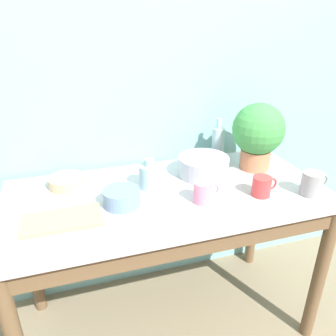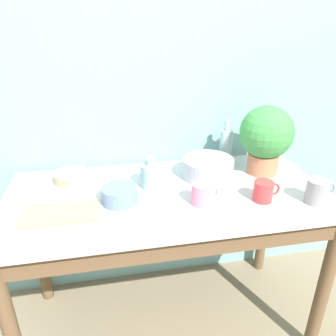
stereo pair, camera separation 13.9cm
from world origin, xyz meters
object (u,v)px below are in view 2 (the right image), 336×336
bottle_tall (226,146)px  bowl_small_tan (72,177)px  bowl_wash_large (208,168)px  bottle_short (151,175)px  mug_red (264,191)px  mug_pink (201,194)px  tray_board (60,213)px  mug_grey (318,191)px  bowl_small_blue (120,195)px  potted_plant (266,136)px

bottle_tall → bowl_small_tan: bearing=-175.7°
bowl_wash_large → bottle_short: bottle_short is taller
bottle_tall → mug_red: bearing=-85.9°
mug_pink → tray_board: size_ratio=0.39×
mug_pink → mug_grey: (0.47, -0.08, 0.01)m
bottle_tall → mug_pink: bottle_tall is taller
bottle_tall → tray_board: 0.88m
mug_red → tray_board: (-0.83, 0.04, -0.04)m
mug_grey → bowl_small_blue: (-0.80, 0.16, -0.02)m
bottle_tall → bottle_short: 0.45m
mug_red → bowl_small_blue: bearing=170.4°
bottle_tall → bottle_short: bottle_tall is taller
potted_plant → bowl_wash_large: 0.31m
tray_board → mug_red: bearing=-2.9°
bottle_short → mug_grey: bottle_short is taller
bowl_small_blue → bowl_small_tan: 0.32m
bottle_short → bowl_small_blue: (-0.15, -0.12, -0.02)m
potted_plant → bottle_tall: size_ratio=1.41×
mug_red → mug_pink: bearing=174.9°
bowl_small_tan → potted_plant: bearing=-4.6°
bowl_small_tan → tray_board: 0.29m
bowl_small_tan → tray_board: bowl_small_tan is taller
bowl_wash_large → mug_red: size_ratio=2.12×
mug_grey → bowl_small_tan: size_ratio=0.80×
bottle_short → bowl_small_blue: bearing=-142.0°
bowl_wash_large → tray_board: 0.70m
bottle_tall → bowl_small_blue: size_ratio=1.56×
mug_pink → mug_red: bearing=-5.1°
bowl_wash_large → bottle_short: (-0.28, -0.04, 0.01)m
potted_plant → mug_pink: (-0.38, -0.24, -0.14)m
bottle_short → bowl_small_blue: bottle_short is taller
mug_red → bowl_wash_large: bearing=122.0°
bottle_short → tray_board: (-0.39, -0.17, -0.05)m
bottle_short → bottle_tall: bearing=23.0°
bowl_small_blue → tray_board: bowl_small_blue is taller
mug_pink → mug_grey: size_ratio=0.89×
potted_plant → bottle_short: size_ratio=2.42×
mug_grey → bowl_small_tan: bearing=159.0°
bottle_short → tray_board: size_ratio=0.47×
bottle_tall → mug_red: 0.40m
mug_red → mug_grey: mug_grey is taller
bottle_short → mug_pink: size_ratio=1.21×
bowl_wash_large → potted_plant: bearing=-0.2°
mug_grey → bowl_wash_large: bearing=139.6°
potted_plant → mug_red: potted_plant is taller
mug_pink → bowl_wash_large: bearing=67.0°
bowl_wash_large → bottle_short: 0.29m
mug_grey → tray_board: 1.05m
mug_red → bowl_small_blue: mug_red is taller
bowl_small_tan → bottle_tall: bearing=4.3°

